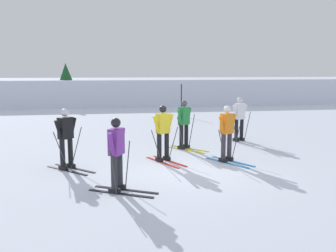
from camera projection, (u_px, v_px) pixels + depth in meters
ground_plane at (185, 170)px, 10.09m from camera, size 120.00×120.00×0.00m
far_snow_ridge at (137, 91)px, 29.86m from camera, size 80.00×7.79×1.97m
skier_orange at (227, 132)px, 10.84m from camera, size 1.17×1.55×1.71m
skier_white at (240, 118)px, 13.90m from camera, size 1.00×1.61×1.71m
skier_yellow at (163, 132)px, 10.89m from camera, size 1.08×1.58×1.71m
skier_green at (184, 123)px, 12.58m from camera, size 1.34×1.45×1.71m
skier_black at (66, 137)px, 10.03m from camera, size 1.42×1.37×1.71m
skier_purple at (117, 153)px, 8.17m from camera, size 1.59×1.07×1.71m
trail_marker_pole at (181, 100)px, 21.40m from camera, size 0.06×0.06×1.90m
conifer_far_left at (66, 79)px, 26.23m from camera, size 1.67×1.67×3.18m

